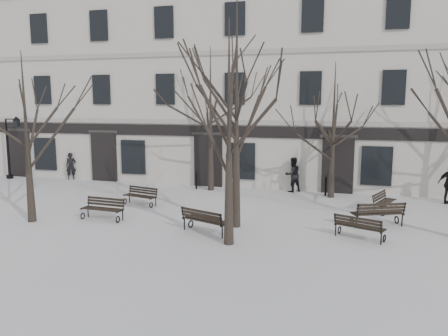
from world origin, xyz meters
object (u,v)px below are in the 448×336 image
at_px(tree_2, 237,81).
at_px(bench_1, 205,220).
at_px(tree_1, 229,106).
at_px(bench_3, 141,195).
at_px(bench_5, 383,201).
at_px(bench_4, 378,213).
at_px(tree_0, 25,117).
at_px(bench_0, 103,208).
at_px(bench_2, 359,226).
at_px(lamp_post, 11,143).

height_order(tree_2, bench_1, tree_2).
relative_size(tree_1, bench_3, 4.26).
xyz_separation_m(tree_1, bench_1, (-1.14, 0.92, -4.07)).
xyz_separation_m(tree_2, bench_5, (5.62, 3.90, -5.00)).
bearing_deg(bench_4, tree_0, -10.86).
bearing_deg(tree_2, bench_4, 15.18).
bearing_deg(bench_0, bench_3, 87.35).
relative_size(tree_0, bench_2, 3.75).
height_order(bench_1, lamp_post, lamp_post).
bearing_deg(tree_0, tree_1, -4.50).
xyz_separation_m(bench_3, bench_5, (10.69, 1.61, 0.01)).
bearing_deg(tree_0, bench_2, 4.58).
xyz_separation_m(tree_2, bench_1, (-0.89, -1.14, -4.96)).
xyz_separation_m(bench_1, bench_4, (6.11, 2.56, 0.03)).
height_order(tree_2, bench_0, tree_2).
distance_m(bench_3, bench_4, 10.33).
height_order(tree_0, bench_1, tree_0).
height_order(tree_2, bench_3, tree_2).
height_order(tree_1, tree_2, tree_2).
relative_size(bench_1, bench_3, 1.12).
xyz_separation_m(bench_0, bench_5, (11.03, 4.33, -0.02)).
xyz_separation_m(bench_5, lamp_post, (-21.36, 2.66, 1.76)).
xyz_separation_m(tree_1, tree_2, (-0.24, 2.06, 0.89)).
height_order(tree_0, bench_0, tree_0).
bearing_deg(bench_5, tree_2, 147.00).
xyz_separation_m(bench_1, lamp_post, (-14.85, 7.71, 1.71)).
height_order(bench_2, lamp_post, lamp_post).
bearing_deg(bench_3, bench_0, -83.04).
bearing_deg(bench_2, bench_5, -82.21).
bearing_deg(tree_0, bench_4, 12.05).
distance_m(tree_2, bench_0, 7.37).
xyz_separation_m(tree_0, bench_5, (13.63, 5.31, -3.69)).
height_order(tree_0, tree_2, tree_2).
distance_m(bench_3, lamp_post, 11.62).
bearing_deg(bench_4, tree_2, -7.73).
relative_size(tree_1, tree_2, 0.84).
bearing_deg(tree_1, bench_5, 47.96).
xyz_separation_m(bench_3, bench_4, (10.30, -0.88, 0.08)).
height_order(tree_2, bench_4, tree_2).
distance_m(bench_0, bench_3, 2.74).
relative_size(tree_1, bench_0, 4.09).
relative_size(bench_0, bench_2, 1.01).
distance_m(tree_0, bench_3, 6.00).
bearing_deg(bench_1, bench_5, -121.38).
distance_m(bench_4, lamp_post, 21.65).
relative_size(tree_0, bench_0, 3.72).
bearing_deg(tree_1, bench_3, 140.71).
xyz_separation_m(bench_0, bench_2, (9.88, 0.02, -0.01)).
relative_size(bench_4, bench_5, 1.17).
xyz_separation_m(tree_1, lamp_post, (-15.98, 8.63, -2.36)).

